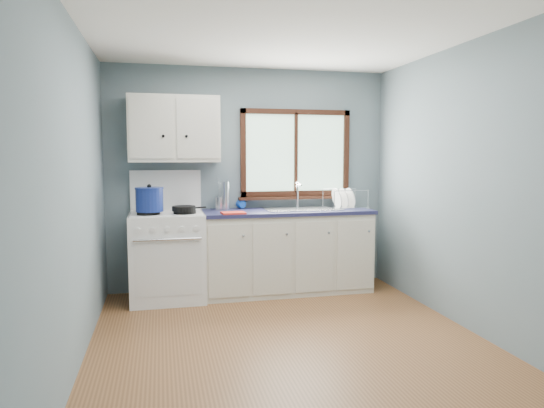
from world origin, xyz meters
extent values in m
cube|color=brown|center=(0.00, 0.00, -0.01)|extent=(3.20, 3.60, 0.02)
cube|color=white|center=(0.00, 0.00, 2.51)|extent=(3.20, 3.60, 0.02)
cube|color=slate|center=(0.00, 1.81, 1.25)|extent=(3.20, 0.02, 2.50)
cube|color=slate|center=(0.00, -1.81, 1.25)|extent=(3.20, 0.02, 2.50)
cube|color=slate|center=(-1.61, 0.00, 1.25)|extent=(0.02, 3.60, 2.50)
cube|color=slate|center=(1.61, 0.00, 1.25)|extent=(0.02, 3.60, 2.50)
cube|color=white|center=(-0.95, 1.47, 0.46)|extent=(0.76, 0.65, 0.92)
cube|color=white|center=(-0.95, 1.77, 1.14)|extent=(0.76, 0.05, 0.44)
cube|color=silver|center=(-0.95, 1.47, 0.93)|extent=(0.72, 0.59, 0.01)
cylinder|color=black|center=(-1.13, 1.32, 0.95)|extent=(0.23, 0.23, 0.03)
cylinder|color=black|center=(-0.77, 1.32, 0.95)|extent=(0.23, 0.23, 0.03)
cylinder|color=black|center=(-1.13, 1.61, 0.95)|extent=(0.23, 0.23, 0.03)
cylinder|color=black|center=(-0.77, 1.61, 0.95)|extent=(0.23, 0.23, 0.03)
cylinder|color=silver|center=(-0.95, 1.12, 0.70)|extent=(0.66, 0.02, 0.02)
cube|color=silver|center=(-0.95, 1.14, 0.40)|extent=(0.66, 0.01, 0.55)
cube|color=beige|center=(0.36, 1.49, 0.44)|extent=(1.85, 0.60, 0.88)
cube|color=black|center=(0.36, 1.51, 0.04)|extent=(1.85, 0.54, 0.08)
cube|color=#1A1B3D|center=(0.36, 1.49, 0.90)|extent=(1.89, 0.64, 0.04)
cube|color=silver|center=(0.54, 1.49, 0.92)|extent=(0.84, 0.46, 0.01)
cube|color=silver|center=(0.34, 1.49, 0.85)|extent=(0.36, 0.40, 0.14)
cube|color=silver|center=(0.74, 1.49, 0.85)|extent=(0.36, 0.40, 0.14)
cylinder|color=silver|center=(0.54, 1.69, 1.06)|extent=(0.02, 0.02, 0.28)
cylinder|color=silver|center=(0.54, 1.62, 1.19)|extent=(0.02, 0.16, 0.02)
sphere|color=silver|center=(0.54, 1.69, 1.20)|extent=(0.04, 0.04, 0.04)
cube|color=#9EC6A8|center=(0.54, 1.79, 1.55)|extent=(1.22, 0.01, 0.92)
cube|color=#34180E|center=(0.54, 1.77, 2.02)|extent=(1.30, 0.05, 0.06)
cube|color=#34180E|center=(0.54, 1.77, 1.08)|extent=(1.30, 0.05, 0.06)
cube|color=#34180E|center=(-0.08, 1.77, 1.55)|extent=(0.06, 0.05, 1.00)
cube|color=#34180E|center=(1.16, 1.77, 1.55)|extent=(0.06, 0.05, 1.00)
cube|color=#34180E|center=(0.54, 1.77, 1.55)|extent=(0.03, 0.05, 0.92)
cube|color=#34180E|center=(0.54, 1.74, 1.03)|extent=(1.36, 0.10, 0.03)
cube|color=beige|center=(-0.85, 1.63, 1.80)|extent=(0.95, 0.32, 0.70)
cube|color=beige|center=(-1.09, 1.46, 1.80)|extent=(0.44, 0.01, 0.62)
cube|color=beige|center=(-0.61, 1.46, 1.80)|extent=(0.44, 0.01, 0.62)
sphere|color=black|center=(-0.97, 1.45, 1.72)|extent=(0.03, 0.03, 0.03)
sphere|color=black|center=(-0.73, 1.45, 1.72)|extent=(0.03, 0.03, 0.03)
cylinder|color=black|center=(-0.78, 1.30, 0.98)|extent=(0.30, 0.30, 0.05)
cube|color=black|center=(-0.62, 1.36, 0.98)|extent=(0.14, 0.06, 0.01)
cylinder|color=navy|center=(-1.12, 1.32, 1.07)|extent=(0.34, 0.34, 0.23)
cylinder|color=navy|center=(-1.12, 1.32, 1.19)|extent=(0.35, 0.35, 0.02)
sphere|color=black|center=(-1.12, 1.32, 1.21)|extent=(0.05, 0.05, 0.04)
cylinder|color=silver|center=(-0.36, 1.70, 0.99)|extent=(0.13, 0.13, 0.14)
cylinder|color=silver|center=(-0.34, 1.71, 1.14)|extent=(0.01, 0.01, 0.21)
cylinder|color=silver|center=(-0.38, 1.72, 1.16)|extent=(0.01, 0.01, 0.25)
cylinder|color=silver|center=(-0.36, 1.68, 1.13)|extent=(0.01, 0.01, 0.19)
cylinder|color=silver|center=(-0.30, 1.64, 1.07)|extent=(0.07, 0.07, 0.31)
imported|color=blue|center=(-0.11, 1.71, 1.05)|extent=(0.12, 0.12, 0.26)
cube|color=red|center=(-0.28, 1.27, 0.93)|extent=(0.25, 0.19, 0.02)
cube|color=silver|center=(1.06, 1.53, 0.93)|extent=(0.47, 0.37, 0.02)
cylinder|color=silver|center=(0.86, 1.36, 1.02)|extent=(0.01, 0.01, 0.21)
cylinder|color=silver|center=(1.28, 1.39, 1.02)|extent=(0.01, 0.01, 0.21)
cylinder|color=silver|center=(0.84, 1.67, 1.02)|extent=(0.01, 0.01, 0.21)
cylinder|color=silver|center=(1.25, 1.71, 1.02)|extent=(0.01, 0.01, 0.21)
cylinder|color=silver|center=(1.07, 1.38, 1.13)|extent=(0.42, 0.04, 0.01)
cylinder|color=silver|center=(1.05, 1.69, 1.13)|extent=(0.42, 0.04, 0.01)
cylinder|color=white|center=(0.95, 1.53, 1.04)|extent=(0.08, 0.24, 0.23)
cylinder|color=white|center=(1.04, 1.53, 1.04)|extent=(0.08, 0.24, 0.23)
cylinder|color=white|center=(1.12, 1.54, 1.04)|extent=(0.08, 0.24, 0.23)
camera|label=1|loc=(-1.00, -3.68, 1.52)|focal=32.00mm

